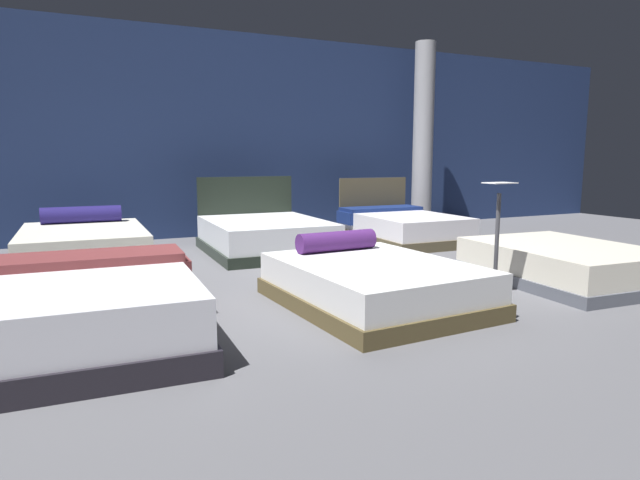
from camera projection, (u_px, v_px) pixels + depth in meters
ground_plane at (323, 281)px, 6.06m from camera, size 18.00×18.00×0.02m
showroom_back_wall at (225, 135)px, 9.35m from camera, size 18.00×0.06×3.50m
bed_0 at (94, 309)px, 3.95m from camera, size 1.59×1.97×0.58m
bed_1 at (373, 283)px, 5.00m from camera, size 1.63×2.07×0.62m
bed_2 at (564, 263)px, 5.99m from camera, size 1.65×2.10×0.41m
bed_3 at (84, 247)px, 6.78m from camera, size 1.54×2.12×0.71m
bed_4 at (265, 235)px, 7.80m from camera, size 1.70×2.09×1.07m
bed_5 at (402, 227)px, 8.85m from camera, size 1.50×2.14×1.01m
price_sign at (496, 253)px, 5.24m from camera, size 0.28×0.24×1.13m
support_pillar at (423, 137)px, 10.25m from camera, size 0.38×0.38×3.50m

